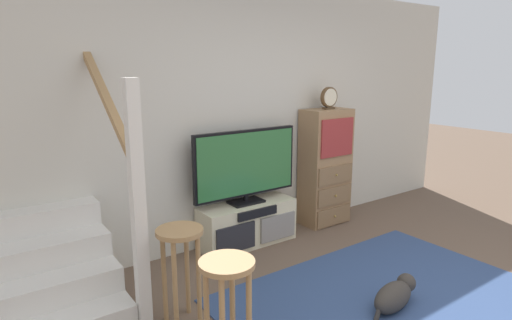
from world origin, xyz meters
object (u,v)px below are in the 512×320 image
at_px(bar_stool_near, 227,291).
at_px(dog, 395,295).
at_px(television, 246,165).
at_px(bar_stool_far, 180,254).
at_px(side_cabinet, 325,167).
at_px(media_console, 248,224).
at_px(desk_clock, 329,98).

bearing_deg(bar_stool_near, dog, -6.14).
relative_size(television, bar_stool_far, 1.64).
bearing_deg(dog, side_cabinet, 62.45).
height_order(television, bar_stool_near, television).
xyz_separation_m(side_cabinet, bar_stool_near, (-2.33, -1.55, -0.14)).
distance_m(media_console, side_cabinet, 1.22).
distance_m(desk_clock, dog, 2.37).
bearing_deg(dog, desk_clock, 62.15).
bearing_deg(bar_stool_near, bar_stool_far, 90.03).
bearing_deg(side_cabinet, desk_clock, -77.03).
relative_size(television, dog, 2.24).
distance_m(bar_stool_near, dog, 1.51).
bearing_deg(side_cabinet, dog, -117.55).
bearing_deg(desk_clock, bar_stool_near, -146.58).
bearing_deg(media_console, bar_stool_near, -127.81).
distance_m(media_console, television, 0.64).
relative_size(bar_stool_far, dog, 1.37).
bearing_deg(bar_stool_far, media_console, 36.95).
bearing_deg(media_console, dog, -81.99).
bearing_deg(side_cabinet, television, 179.31).
distance_m(bar_stool_near, bar_stool_far, 0.64).
distance_m(television, desk_clock, 1.30).
bearing_deg(side_cabinet, bar_stool_far, -158.62).
xyz_separation_m(media_console, dog, (0.24, -1.70, -0.11)).
relative_size(media_console, desk_clock, 4.18).
distance_m(side_cabinet, bar_stool_far, 2.51).
height_order(television, desk_clock, desk_clock).
distance_m(desk_clock, bar_stool_near, 2.95).
distance_m(television, bar_stool_near, 2.00).
bearing_deg(bar_stool_far, side_cabinet, 21.38).
bearing_deg(television, desk_clock, -1.44).
height_order(side_cabinet, dog, side_cabinet).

